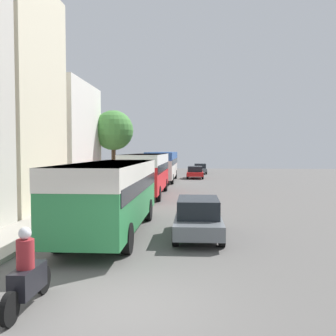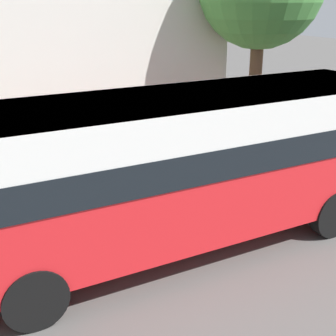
% 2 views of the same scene
% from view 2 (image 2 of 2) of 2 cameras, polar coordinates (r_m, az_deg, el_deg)
% --- Properties ---
extents(building_far_terrace, '(6.42, 7.59, 8.23)m').
position_cam_2_polar(building_far_terrace, '(15.40, -12.32, 17.64)').
color(building_far_terrace, silver).
rests_on(building_far_terrace, ground_plane).
extents(bus_following, '(2.56, 9.81, 3.01)m').
position_cam_2_polar(bus_following, '(8.69, 1.02, 1.91)').
color(bus_following, red).
rests_on(bus_following, ground_plane).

